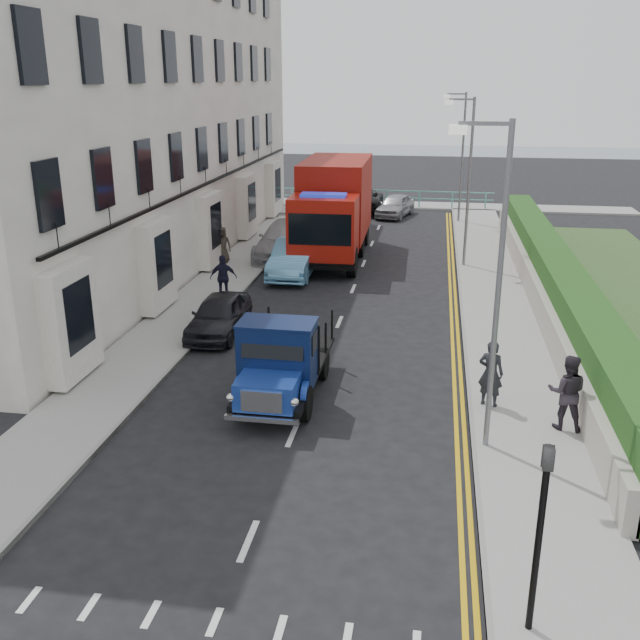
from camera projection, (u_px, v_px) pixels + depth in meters
The scene contains 23 objects.
ground at pixel (308, 398), 18.13m from camera, with size 120.00×120.00×0.00m, color black.
pavement_west at pixel (216, 288), 27.30m from camera, with size 2.40×38.00×0.12m, color gray.
pavement_east at pixel (496, 301), 25.72m from camera, with size 2.60×38.00×0.12m, color gray.
promenade at pixel (388, 205), 45.21m from camera, with size 30.00×2.50×0.12m, color gray.
sea_plane at pixel (408, 156), 74.20m from camera, with size 120.00×120.00×0.00m, color slate.
terrace_west at pixel (136, 92), 29.39m from camera, with size 6.31×30.20×14.25m.
garden_east at pixel (553, 281), 25.16m from camera, with size 1.45×28.00×1.75m.
seafront_railing at pixel (387, 199), 44.29m from camera, with size 13.00×0.08×1.11m.
lamp_near at pixel (494, 273), 14.34m from camera, with size 1.23×0.18×7.00m.
lamp_mid at pixel (467, 173), 29.29m from camera, with size 1.23×0.18×7.00m.
lamp_far at pixel (460, 150), 38.64m from camera, with size 1.23×0.18×7.00m.
traffic_signal at pixel (542, 512), 9.76m from camera, with size 0.16×0.20×3.10m.
bedford_lorry at pixel (279, 366), 17.47m from camera, with size 1.92×4.66×2.18m.
red_lorry at pixel (334, 207), 31.61m from camera, with size 2.90×8.18×4.26m.
parked_car_front at pixel (219, 315), 22.44m from camera, with size 1.48×3.68×1.25m, color black.
parked_car_mid at pixel (295, 258), 29.08m from camera, with size 1.55×4.44×1.46m, color #63A6D5.
parked_car_rear at pixel (286, 240), 32.07m from camera, with size 2.21×5.45×1.58m, color #B4B5B9.
seafront_car_left at pixel (363, 200), 43.35m from camera, with size 2.27×4.92×1.37m, color black.
seafront_car_right at pixel (395, 206), 41.53m from camera, with size 1.53×3.81×1.30m, color #9D9CA1.
pedestrian_east_near at pixel (491, 373), 17.20m from camera, with size 0.61×0.40×1.67m, color #212327.
pedestrian_east_far at pixel (567, 392), 16.04m from camera, with size 0.86×0.67×1.77m, color #2E2831.
pedestrian_west_near at pixel (224, 277), 25.50m from camera, with size 0.96×0.40×1.64m, color black.
pedestrian_west_far at pixel (222, 245), 30.63m from camera, with size 0.76×0.50×1.56m, color #362E27.
Camera 1 is at (2.93, -16.26, 7.72)m, focal length 40.00 mm.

